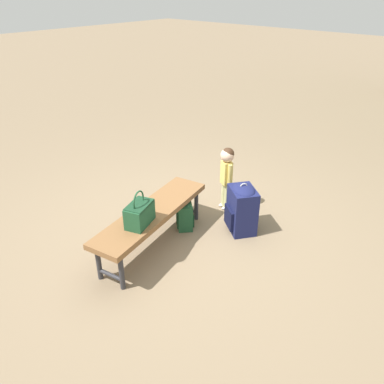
{
  "coord_description": "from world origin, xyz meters",
  "views": [
    {
      "loc": [
        -2.7,
        -2.61,
        2.57
      ],
      "look_at": [
        0.16,
        -0.07,
        0.45
      ],
      "focal_mm": 35.9,
      "sensor_mm": 36.0,
      "label": 1
    }
  ],
  "objects": [
    {
      "name": "backpack_large",
      "position": [
        0.47,
        -0.56,
        0.31
      ],
      "size": [
        0.43,
        0.45,
        0.61
      ],
      "color": "#191E4C",
      "rests_on": "ground"
    },
    {
      "name": "child_standing",
      "position": [
        0.74,
        -0.12,
        0.54
      ],
      "size": [
        0.17,
        0.21,
        0.82
      ],
      "color": "#CCCC8C",
      "rests_on": "ground"
    },
    {
      "name": "park_bench",
      "position": [
        -0.42,
        -0.02,
        0.39
      ],
      "size": [
        1.65,
        0.71,
        0.45
      ],
      "color": "brown",
      "rests_on": "ground"
    },
    {
      "name": "handbag",
      "position": [
        -0.67,
        -0.12,
        0.58
      ],
      "size": [
        0.36,
        0.28,
        0.37
      ],
      "color": "#1E4C2D",
      "rests_on": "park_bench"
    },
    {
      "name": "backpack_small",
      "position": [
        0.06,
        -0.04,
        0.19
      ],
      "size": [
        0.27,
        0.27,
        0.37
      ],
      "color": "#1E4C2D",
      "rests_on": "ground"
    },
    {
      "name": "ground_plane",
      "position": [
        0.0,
        0.0,
        0.0
      ],
      "size": [
        40.0,
        40.0,
        0.0
      ],
      "primitive_type": "plane",
      "color": "#7F6B51",
      "rests_on": "ground"
    }
  ]
}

